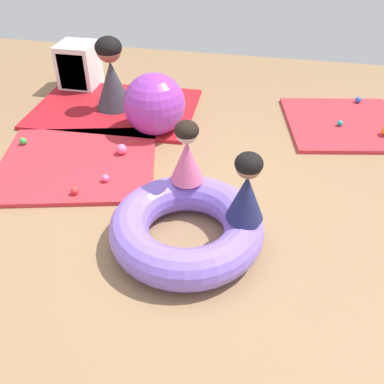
{
  "coord_description": "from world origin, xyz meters",
  "views": [
    {
      "loc": [
        0.61,
        -2.46,
        2.24
      ],
      "look_at": [
        0.08,
        0.05,
        0.32
      ],
      "focal_mm": 40.38,
      "sensor_mm": 36.0,
      "label": 1
    }
  ],
  "objects_px": {
    "play_ball_red": "(75,191)",
    "play_ball_pink_second": "(122,149)",
    "inflatable_cushion": "(186,228)",
    "play_ball_pink": "(105,178)",
    "child_in_navy": "(247,188)",
    "child_in_pink": "(187,153)",
    "play_ball_teal": "(340,123)",
    "play_ball_green": "(23,141)",
    "play_ball_blue": "(358,100)",
    "exercise_ball_large": "(154,104)",
    "storage_cube": "(78,67)",
    "play_ball_yellow": "(141,105)",
    "adult_seated": "(111,74)"
  },
  "relations": [
    {
      "from": "play_ball_blue",
      "to": "child_in_navy",
      "type": "bearing_deg",
      "value": -111.86
    },
    {
      "from": "play_ball_red",
      "to": "storage_cube",
      "type": "xyz_separation_m",
      "value": [
        -0.89,
        2.17,
        0.21
      ]
    },
    {
      "from": "inflatable_cushion",
      "to": "storage_cube",
      "type": "relative_size",
      "value": 2.02
    },
    {
      "from": "exercise_ball_large",
      "to": "inflatable_cushion",
      "type": "bearing_deg",
      "value": -66.73
    },
    {
      "from": "inflatable_cushion",
      "to": "exercise_ball_large",
      "type": "distance_m",
      "value": 1.74
    },
    {
      "from": "play_ball_red",
      "to": "child_in_navy",
      "type": "bearing_deg",
      "value": -11.91
    },
    {
      "from": "play_ball_red",
      "to": "play_ball_pink_second",
      "type": "bearing_deg",
      "value": 75.97
    },
    {
      "from": "play_ball_green",
      "to": "child_in_pink",
      "type": "bearing_deg",
      "value": -18.55
    },
    {
      "from": "child_in_navy",
      "to": "play_ball_pink_second",
      "type": "bearing_deg",
      "value": -88.64
    },
    {
      "from": "play_ball_green",
      "to": "storage_cube",
      "type": "height_order",
      "value": "storage_cube"
    },
    {
      "from": "adult_seated",
      "to": "exercise_ball_large",
      "type": "height_order",
      "value": "adult_seated"
    },
    {
      "from": "adult_seated",
      "to": "play_ball_yellow",
      "type": "distance_m",
      "value": 0.47
    },
    {
      "from": "play_ball_pink",
      "to": "play_ball_yellow",
      "type": "distance_m",
      "value": 1.48
    },
    {
      "from": "adult_seated",
      "to": "play_ball_pink_second",
      "type": "bearing_deg",
      "value": 34.36
    },
    {
      "from": "play_ball_blue",
      "to": "storage_cube",
      "type": "xyz_separation_m",
      "value": [
        -3.41,
        -0.19,
        0.21
      ]
    },
    {
      "from": "inflatable_cushion",
      "to": "play_ball_teal",
      "type": "bearing_deg",
      "value": 59.18
    },
    {
      "from": "inflatable_cushion",
      "to": "play_ball_blue",
      "type": "xyz_separation_m",
      "value": [
        1.48,
        2.7,
        -0.07
      ]
    },
    {
      "from": "inflatable_cushion",
      "to": "play_ball_yellow",
      "type": "distance_m",
      "value": 2.27
    },
    {
      "from": "play_ball_teal",
      "to": "play_ball_pink",
      "type": "bearing_deg",
      "value": -144.45
    },
    {
      "from": "play_ball_red",
      "to": "exercise_ball_large",
      "type": "distance_m",
      "value": 1.33
    },
    {
      "from": "child_in_pink",
      "to": "play_ball_yellow",
      "type": "xyz_separation_m",
      "value": [
        -0.9,
        1.64,
        -0.46
      ]
    },
    {
      "from": "child_in_pink",
      "to": "adult_seated",
      "type": "height_order",
      "value": "adult_seated"
    },
    {
      "from": "storage_cube",
      "to": "child_in_navy",
      "type": "bearing_deg",
      "value": -46.65
    },
    {
      "from": "adult_seated",
      "to": "play_ball_blue",
      "type": "xyz_separation_m",
      "value": [
        2.76,
        0.7,
        -0.36
      ]
    },
    {
      "from": "play_ball_green",
      "to": "play_ball_pink",
      "type": "bearing_deg",
      "value": -22.98
    },
    {
      "from": "adult_seated",
      "to": "exercise_ball_large",
      "type": "bearing_deg",
      "value": 66.58
    },
    {
      "from": "child_in_navy",
      "to": "play_ball_yellow",
      "type": "bearing_deg",
      "value": -105.79
    },
    {
      "from": "inflatable_cushion",
      "to": "play_ball_green",
      "type": "xyz_separation_m",
      "value": [
        -1.89,
        1.01,
        -0.07
      ]
    },
    {
      "from": "play_ball_yellow",
      "to": "play_ball_pink_second",
      "type": "relative_size",
      "value": 0.73
    },
    {
      "from": "play_ball_blue",
      "to": "play_ball_teal",
      "type": "bearing_deg",
      "value": -111.13
    },
    {
      "from": "play_ball_blue",
      "to": "exercise_ball_large",
      "type": "relative_size",
      "value": 0.11
    },
    {
      "from": "storage_cube",
      "to": "play_ball_red",
      "type": "bearing_deg",
      "value": -67.74
    },
    {
      "from": "play_ball_pink",
      "to": "play_ball_green",
      "type": "xyz_separation_m",
      "value": [
        -1.04,
        0.44,
        0.0
      ]
    },
    {
      "from": "child_in_navy",
      "to": "child_in_pink",
      "type": "distance_m",
      "value": 0.61
    },
    {
      "from": "child_in_navy",
      "to": "play_ball_green",
      "type": "bearing_deg",
      "value": -73.4
    },
    {
      "from": "inflatable_cushion",
      "to": "exercise_ball_large",
      "type": "relative_size",
      "value": 1.78
    },
    {
      "from": "play_ball_red",
      "to": "play_ball_pink_second",
      "type": "distance_m",
      "value": 0.72
    },
    {
      "from": "inflatable_cushion",
      "to": "child_in_pink",
      "type": "xyz_separation_m",
      "value": [
        -0.08,
        0.4,
        0.39
      ]
    },
    {
      "from": "adult_seated",
      "to": "play_ball_pink",
      "type": "bearing_deg",
      "value": 27.64
    },
    {
      "from": "child_in_navy",
      "to": "play_ball_pink_second",
      "type": "height_order",
      "value": "child_in_navy"
    },
    {
      "from": "inflatable_cushion",
      "to": "child_in_pink",
      "type": "height_order",
      "value": "child_in_pink"
    },
    {
      "from": "play_ball_pink_second",
      "to": "adult_seated",
      "type": "bearing_deg",
      "value": 113.56
    },
    {
      "from": "child_in_pink",
      "to": "play_ball_pink",
      "type": "bearing_deg",
      "value": 165.42
    },
    {
      "from": "inflatable_cushion",
      "to": "play_ball_pink_second",
      "type": "height_order",
      "value": "inflatable_cushion"
    },
    {
      "from": "child_in_navy",
      "to": "play_ball_pink_second",
      "type": "distance_m",
      "value": 1.68
    },
    {
      "from": "inflatable_cushion",
      "to": "play_ball_pink",
      "type": "relative_size",
      "value": 16.81
    },
    {
      "from": "play_ball_red",
      "to": "play_ball_pink_second",
      "type": "xyz_separation_m",
      "value": [
        0.17,
        0.7,
        0.02
      ]
    },
    {
      "from": "play_ball_pink",
      "to": "storage_cube",
      "type": "distance_m",
      "value": 2.23
    },
    {
      "from": "play_ball_teal",
      "to": "child_in_navy",
      "type": "bearing_deg",
      "value": -112.09
    },
    {
      "from": "play_ball_teal",
      "to": "play_ball_green",
      "type": "bearing_deg",
      "value": -161.39
    }
  ]
}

